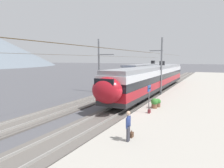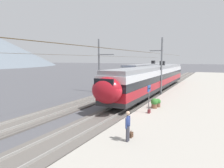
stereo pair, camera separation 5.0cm
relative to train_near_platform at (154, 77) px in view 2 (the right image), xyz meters
The scene contains 14 objects.
ground_plane 13.45m from the train_near_platform, behind, with size 400.00×400.00×0.00m, color #4C4C51.
platform_slab 14.84m from the train_near_platform, 154.18° to the right, with size 120.00×8.92×0.40m, color #A39E93.
track_near 13.40m from the train_near_platform, behind, with size 120.00×3.00×0.28m.
track_far 14.24m from the train_near_platform, 160.06° to the left, with size 120.00×3.00×0.28m.
train_near_platform is the anchor object (origin of this frame).
train_far_track 13.05m from the train_near_platform, 21.59° to the left, with size 23.86×3.01×4.27m.
catenary_mast_mid 2.97m from the train_near_platform, 143.81° to the right, with size 48.12×1.81×7.67m.
catenary_mast_far_side 8.06m from the train_near_platform, 118.37° to the left, with size 48.12×2.60×7.71m.
platform_sign 12.90m from the train_near_platform, 165.88° to the right, with size 0.70×0.08×2.33m.
passenger_walking 18.87m from the train_near_platform, 168.23° to the right, with size 0.53×0.22×1.69m.
handbag_beside_passenger 18.34m from the train_near_platform, 168.01° to the right, with size 0.32×0.18×0.41m.
handbag_near_sign 13.00m from the train_near_platform, 165.69° to the right, with size 0.32×0.18×0.45m.
potted_plant_platform_edge 11.19m from the train_near_platform, 163.76° to the right, with size 0.65×0.65×0.92m.
potted_plant_by_shelter 10.65m from the train_near_platform, 161.94° to the right, with size 0.52×0.52×0.78m.
Camera 2 is at (-14.55, -6.82, 4.83)m, focal length 31.16 mm.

